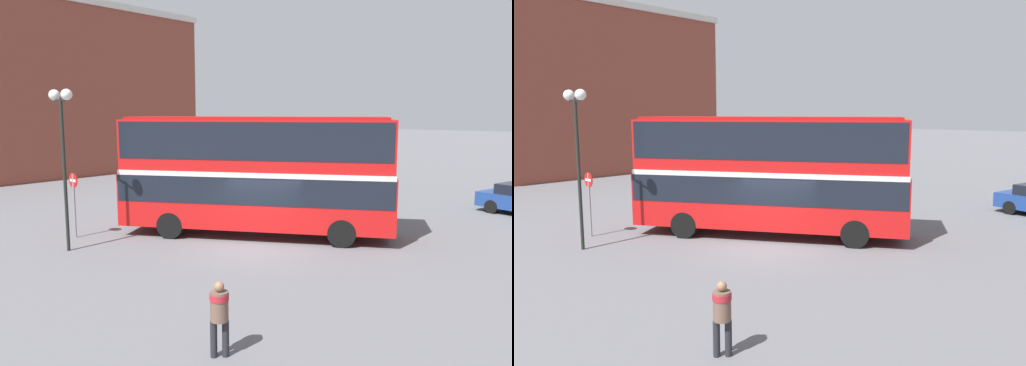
{
  "view_description": "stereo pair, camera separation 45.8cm",
  "coord_description": "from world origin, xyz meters",
  "views": [
    {
      "loc": [
        11.76,
        -13.94,
        5.08
      ],
      "look_at": [
        -1.17,
        1.32,
        2.18
      ],
      "focal_mm": 35.0,
      "sensor_mm": 36.0,
      "label": 1
    },
    {
      "loc": [
        12.11,
        -13.64,
        5.08
      ],
      "look_at": [
        -1.17,
        1.32,
        2.18
      ],
      "focal_mm": 35.0,
      "sensor_mm": 36.0,
      "label": 2
    }
  ],
  "objects": [
    {
      "name": "street_lamp_twin_globe",
      "position": [
        -4.96,
        -4.84,
        4.52
      ],
      "size": [
        1.23,
        0.39,
        5.83
      ],
      "color": "black",
      "rests_on": "ground_plane"
    },
    {
      "name": "double_decker_bus",
      "position": [
        -1.16,
        1.32,
        2.78
      ],
      "size": [
        10.8,
        7.53,
        4.84
      ],
      "rotation": [
        0.0,
        0.0,
        0.51
      ],
      "color": "red",
      "rests_on": "ground_plane"
    },
    {
      "name": "building_row_left",
      "position": [
        -28.25,
        4.21,
        6.76
      ],
      "size": [
        10.94,
        28.49,
        13.49
      ],
      "color": "brown",
      "rests_on": "ground_plane"
    },
    {
      "name": "pedestrian_foreground",
      "position": [
        4.87,
        -6.97,
        1.0
      ],
      "size": [
        0.57,
        0.57,
        1.63
      ],
      "rotation": [
        0.0,
        0.0,
        2.39
      ],
      "color": "#232328",
      "rests_on": "ground_plane"
    },
    {
      "name": "ground_plane",
      "position": [
        0.0,
        0.0,
        0.0
      ],
      "size": [
        240.0,
        240.0,
        0.0
      ],
      "primitive_type": "plane",
      "color": "slate"
    },
    {
      "name": "no_entry_sign",
      "position": [
        -6.51,
        -3.65,
        1.74
      ],
      "size": [
        0.6,
        0.08,
        2.63
      ],
      "color": "gray",
      "rests_on": "ground_plane"
    }
  ]
}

